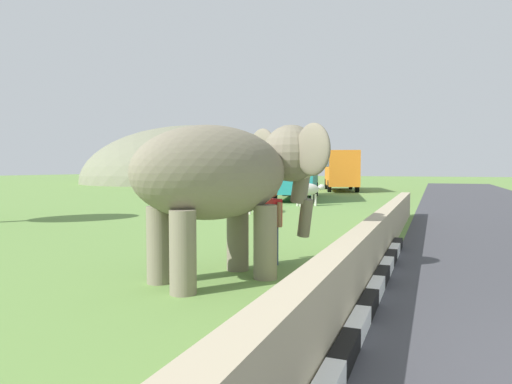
{
  "coord_description": "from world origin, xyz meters",
  "views": [
    {
      "loc": [
        -4.58,
        2.85,
        2.05
      ],
      "look_at": [
        3.38,
        5.97,
        1.6
      ],
      "focal_mm": 32.01,
      "sensor_mm": 36.0,
      "label": 1
    }
  ],
  "objects_px": {
    "elephant": "(230,175)",
    "person_handler": "(272,221)",
    "bus_orange": "(341,168)",
    "bus_teal": "(297,167)",
    "cow_near": "(307,190)",
    "cow_mid": "(256,194)"
  },
  "relations": [
    {
      "from": "bus_teal",
      "to": "cow_mid",
      "type": "relative_size",
      "value": 5.01
    },
    {
      "from": "cow_mid",
      "to": "cow_near",
      "type": "bearing_deg",
      "value": -13.4
    },
    {
      "from": "elephant",
      "to": "bus_teal",
      "type": "height_order",
      "value": "bus_teal"
    },
    {
      "from": "bus_orange",
      "to": "cow_near",
      "type": "distance_m",
      "value": 17.48
    },
    {
      "from": "bus_teal",
      "to": "cow_near",
      "type": "relative_size",
      "value": 5.86
    },
    {
      "from": "elephant",
      "to": "bus_orange",
      "type": "relative_size",
      "value": 0.44
    },
    {
      "from": "cow_near",
      "to": "cow_mid",
      "type": "distance_m",
      "value": 4.81
    },
    {
      "from": "person_handler",
      "to": "bus_orange",
      "type": "relative_size",
      "value": 0.18
    },
    {
      "from": "bus_orange",
      "to": "cow_near",
      "type": "height_order",
      "value": "bus_orange"
    },
    {
      "from": "person_handler",
      "to": "bus_teal",
      "type": "bearing_deg",
      "value": 14.86
    },
    {
      "from": "elephant",
      "to": "cow_mid",
      "type": "height_order",
      "value": "elephant"
    },
    {
      "from": "bus_orange",
      "to": "cow_near",
      "type": "bearing_deg",
      "value": -174.91
    },
    {
      "from": "cow_near",
      "to": "bus_teal",
      "type": "bearing_deg",
      "value": 21.68
    },
    {
      "from": "bus_teal",
      "to": "cow_mid",
      "type": "xyz_separation_m",
      "value": [
        -10.24,
        -1.1,
        -1.21
      ]
    },
    {
      "from": "elephant",
      "to": "bus_orange",
      "type": "distance_m",
      "value": 33.76
    },
    {
      "from": "elephant",
      "to": "person_handler",
      "type": "height_order",
      "value": "elephant"
    },
    {
      "from": "elephant",
      "to": "person_handler",
      "type": "xyz_separation_m",
      "value": [
        1.43,
        -0.33,
        -0.99
      ]
    },
    {
      "from": "person_handler",
      "to": "cow_near",
      "type": "height_order",
      "value": "person_handler"
    },
    {
      "from": "elephant",
      "to": "person_handler",
      "type": "distance_m",
      "value": 1.77
    },
    {
      "from": "bus_teal",
      "to": "bus_orange",
      "type": "height_order",
      "value": "same"
    },
    {
      "from": "elephant",
      "to": "bus_teal",
      "type": "bearing_deg",
      "value": 13.09
    },
    {
      "from": "bus_orange",
      "to": "cow_mid",
      "type": "bearing_deg",
      "value": -178.88
    }
  ]
}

